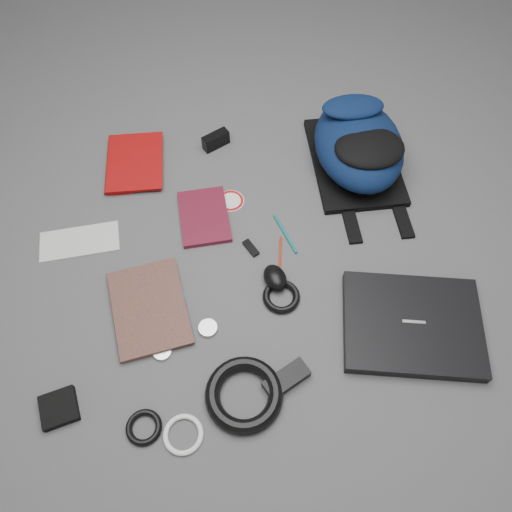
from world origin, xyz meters
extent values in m
plane|color=#4F4F51|center=(0.00, 0.00, 0.00)|extent=(4.00, 4.00, 0.00)
cube|color=black|center=(0.38, -0.30, 0.02)|extent=(0.44, 0.38, 0.04)
imported|color=maroon|center=(-0.43, 0.45, 0.01)|extent=(0.21, 0.27, 0.03)
imported|color=#AE4E0C|center=(-0.43, -0.12, 0.01)|extent=(0.23, 0.30, 0.02)
cube|color=silver|center=(-0.52, 0.17, 0.00)|extent=(0.24, 0.11, 0.00)
cube|color=#490E1C|center=(-0.13, 0.18, 0.01)|extent=(0.15, 0.21, 0.02)
cube|color=black|center=(-0.05, 0.48, 0.03)|extent=(0.10, 0.07, 0.05)
cylinder|color=white|center=(-0.04, 0.23, 0.00)|extent=(0.10, 0.10, 0.00)
cylinder|color=#0C706C|center=(0.11, 0.07, 0.00)|extent=(0.05, 0.15, 0.01)
cylinder|color=#B42C0D|center=(0.07, 0.00, 0.00)|extent=(0.04, 0.12, 0.01)
cube|color=#1A83C5|center=(-0.26, -0.11, 0.00)|extent=(0.06, 0.09, 0.00)
cube|color=black|center=(-0.01, 0.04, 0.01)|extent=(0.05, 0.07, 0.01)
ellipsoid|color=black|center=(0.04, -0.09, 0.02)|extent=(0.08, 0.10, 0.05)
cylinder|color=silver|center=(-0.31, -0.24, 0.01)|extent=(0.06, 0.06, 0.01)
cylinder|color=#B1B1B3|center=(-0.17, -0.20, 0.01)|extent=(0.07, 0.07, 0.01)
torus|color=black|center=(0.05, -0.14, 0.01)|extent=(0.13, 0.13, 0.02)
cube|color=black|center=(0.01, -0.38, 0.02)|extent=(0.13, 0.10, 0.03)
torus|color=black|center=(-0.11, -0.40, 0.02)|extent=(0.21, 0.21, 0.04)
cube|color=black|center=(-0.58, -0.34, 0.01)|extent=(0.10, 0.10, 0.02)
torus|color=black|center=(-0.37, -0.43, 0.01)|extent=(0.10, 0.10, 0.02)
torus|color=white|center=(-0.27, -0.47, 0.01)|extent=(0.13, 0.13, 0.01)
camera|label=1|loc=(-0.14, -0.75, 1.30)|focal=35.00mm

